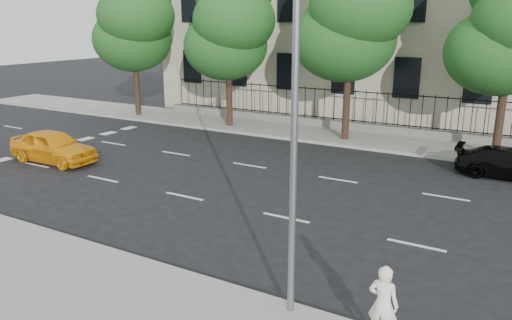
{
  "coord_description": "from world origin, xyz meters",
  "views": [
    {
      "loc": [
        6.45,
        -10.6,
        5.94
      ],
      "look_at": [
        -1.38,
        3.0,
        1.57
      ],
      "focal_mm": 35.0,
      "sensor_mm": 36.0,
      "label": 1
    }
  ],
  "objects_px": {
    "black_sedan": "(511,163)",
    "woman_near": "(383,304)",
    "yellow_taxi": "(53,146)",
    "street_light": "(308,65)"
  },
  "relations": [
    {
      "from": "street_light",
      "to": "black_sedan",
      "type": "xyz_separation_m",
      "value": [
        3.24,
        12.34,
        -4.56
      ]
    },
    {
      "from": "yellow_taxi",
      "to": "black_sedan",
      "type": "relative_size",
      "value": 1.02
    },
    {
      "from": "black_sedan",
      "to": "woman_near",
      "type": "bearing_deg",
      "value": 173.17
    },
    {
      "from": "black_sedan",
      "to": "woman_near",
      "type": "xyz_separation_m",
      "value": [
        -1.32,
        -12.97,
        0.33
      ]
    },
    {
      "from": "street_light",
      "to": "black_sedan",
      "type": "relative_size",
      "value": 1.98
    },
    {
      "from": "woman_near",
      "to": "street_light",
      "type": "bearing_deg",
      "value": -16.28
    },
    {
      "from": "yellow_taxi",
      "to": "woman_near",
      "type": "xyz_separation_m",
      "value": [
        16.09,
        -5.6,
        0.22
      ]
    },
    {
      "from": "street_light",
      "to": "yellow_taxi",
      "type": "bearing_deg",
      "value": 160.66
    },
    {
      "from": "yellow_taxi",
      "to": "woman_near",
      "type": "distance_m",
      "value": 17.04
    },
    {
      "from": "street_light",
      "to": "woman_near",
      "type": "bearing_deg",
      "value": -18.15
    }
  ]
}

